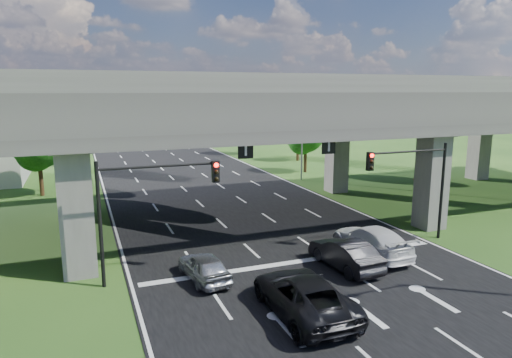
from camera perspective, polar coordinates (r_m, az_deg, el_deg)
ground at (r=22.33m, az=9.51°, el=-13.23°), size 160.00×160.00×0.00m
road at (r=30.76m, az=-0.06°, el=-6.18°), size 18.00×120.00×0.03m
overpass at (r=31.28m, az=-1.40°, el=8.83°), size 80.00×15.00×10.00m
signal_right at (r=28.63m, az=19.28°, el=0.49°), size 5.76×0.54×6.00m
signal_left at (r=22.09m, az=-13.44°, el=-2.18°), size 5.76×0.54×6.00m
streetlight_far at (r=46.41m, az=5.37°, el=6.95°), size 3.38×0.25×10.00m
streetlight_beyond at (r=61.11m, az=-1.40°, el=7.97°), size 3.38×0.25×10.00m
tree_left_near at (r=43.74m, az=-25.58°, el=4.32°), size 4.50×4.50×7.80m
tree_left_mid at (r=52.03m, az=-28.21°, el=4.28°), size 3.91×3.90×6.76m
tree_left_far at (r=59.58m, az=-23.58°, el=6.30°), size 4.80×4.80×8.32m
tree_right_near at (r=51.41m, az=6.30°, el=5.81°), size 4.20×4.20×7.28m
tree_right_mid at (r=59.89m, az=5.31°, el=6.26°), size 3.91×3.90×6.76m
tree_right_far at (r=65.59m, az=-0.98°, el=7.28°), size 4.50×4.50×7.80m
car_silver at (r=22.68m, az=-6.52°, el=-10.82°), size 2.06×4.14×1.36m
car_dark at (r=24.35m, az=11.06°, el=-9.16°), size 1.94×4.77×1.54m
car_white at (r=26.56m, az=14.18°, el=-7.47°), size 2.36×5.65×1.63m
car_trailing at (r=19.43m, az=5.94°, el=-14.21°), size 2.77×5.94×1.65m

